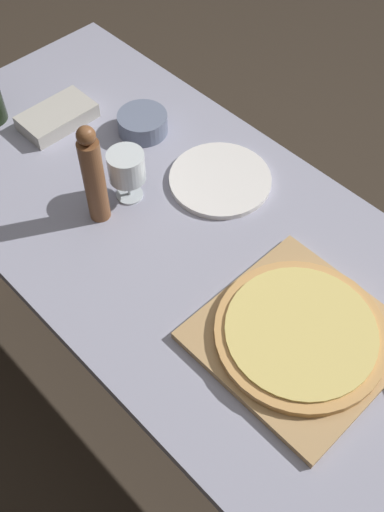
{
  "coord_description": "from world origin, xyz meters",
  "views": [
    {
      "loc": [
        -0.59,
        -0.61,
        1.83
      ],
      "look_at": [
        -0.07,
        -0.06,
        0.82
      ],
      "focal_mm": 42.0,
      "sensor_mm": 36.0,
      "label": 1
    }
  ],
  "objects_px": {
    "pepper_mill": "(93,176)",
    "small_bowl": "(143,123)",
    "pizza": "(301,333)",
    "wine_glass": "(126,168)"
  },
  "relations": [
    {
      "from": "pizza",
      "to": "small_bowl",
      "type": "bearing_deg",
      "value": 75.01
    },
    {
      "from": "pepper_mill",
      "to": "wine_glass",
      "type": "relative_size",
      "value": 2.0
    },
    {
      "from": "pepper_mill",
      "to": "small_bowl",
      "type": "relative_size",
      "value": 2.03
    },
    {
      "from": "pepper_mill",
      "to": "small_bowl",
      "type": "bearing_deg",
      "value": 29.79
    },
    {
      "from": "pepper_mill",
      "to": "pizza",
      "type": "bearing_deg",
      "value": -81.54
    },
    {
      "from": "small_bowl",
      "to": "pizza",
      "type": "bearing_deg",
      "value": -104.99
    },
    {
      "from": "pizza",
      "to": "pepper_mill",
      "type": "relative_size",
      "value": 1.29
    },
    {
      "from": "pepper_mill",
      "to": "small_bowl",
      "type": "height_order",
      "value": "pepper_mill"
    },
    {
      "from": "pepper_mill",
      "to": "small_bowl",
      "type": "xyz_separation_m",
      "value": [
        0.26,
        0.15,
        -0.1
      ]
    },
    {
      "from": "pepper_mill",
      "to": "wine_glass",
      "type": "xyz_separation_m",
      "value": [
        0.09,
        -0.0,
        -0.03
      ]
    }
  ]
}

